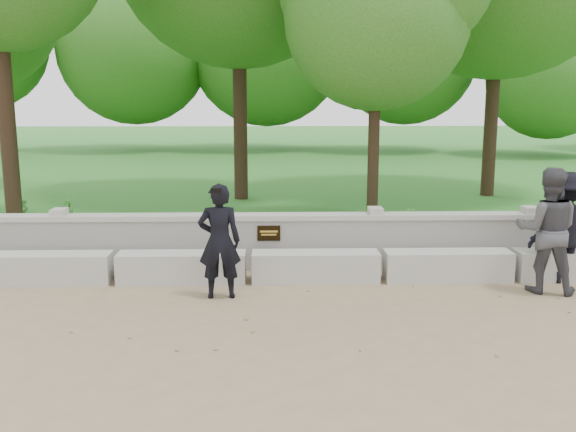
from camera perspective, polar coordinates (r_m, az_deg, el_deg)
name	(u,v)px	position (r m, az deg, el deg)	size (l,w,h in m)	color
ground	(244,326)	(7.91, -3.97, -9.75)	(80.00, 80.00, 0.00)	#8E7A57
lawn	(261,175)	(21.57, -2.39, 3.67)	(40.00, 22.00, 0.25)	#2F7029
concrete_bench	(249,267)	(9.65, -3.51, -4.55)	(11.90, 0.45, 0.45)	#A9A7A0
parapet_wall	(250,241)	(10.27, -3.39, -2.23)	(12.50, 0.35, 0.90)	#9F9D96
man_main	(219,241)	(8.80, -6.12, -2.23)	(0.60, 0.54, 1.60)	black
visitor_left	(547,230)	(9.71, 22.05, -1.19)	(1.03, 0.90, 1.78)	#3F3F44
visitor_mid	(565,227)	(10.36, 23.37, -0.93)	(1.13, 0.74, 1.66)	black
tree_near_right	(377,3)	(12.47, 7.93, 18.21)	(3.42, 3.42, 5.88)	#382619
shrub_a	(21,211)	(13.50, -22.62, 0.38)	(0.30, 0.20, 0.56)	#357C2A
shrub_b	(412,225)	(11.44, 10.93, -0.76)	(0.30, 0.24, 0.55)	#357C2A
shrub_d	(69,212)	(13.08, -18.86, 0.37)	(0.33, 0.29, 0.59)	#357C2A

